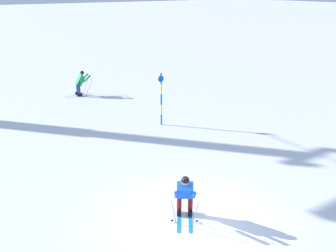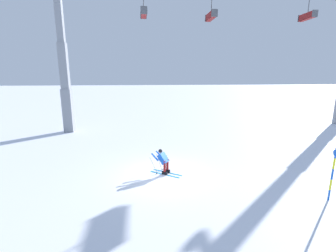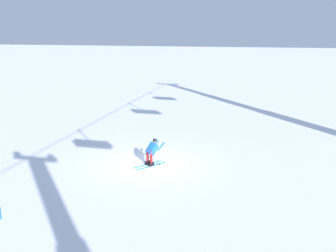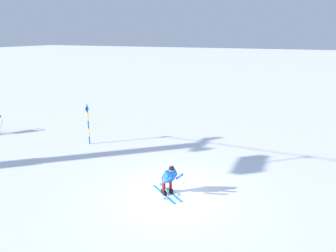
% 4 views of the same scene
% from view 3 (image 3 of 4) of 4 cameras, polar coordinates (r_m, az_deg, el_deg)
% --- Properties ---
extents(ground_plane, '(260.00, 260.00, 0.00)m').
position_cam_3_polar(ground_plane, '(18.57, -2.78, -5.78)').
color(ground_plane, white).
extents(skier_carving_main, '(1.67, 1.42, 1.44)m').
position_cam_3_polar(skier_carving_main, '(18.21, -2.44, -3.74)').
color(skier_carving_main, '#198CCC').
rests_on(skier_carving_main, ground_plane).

